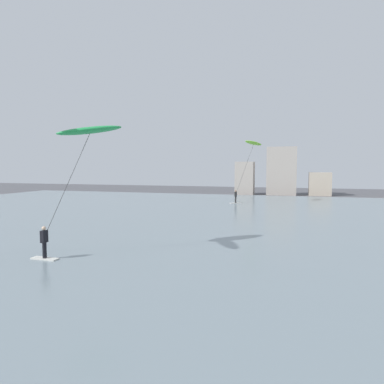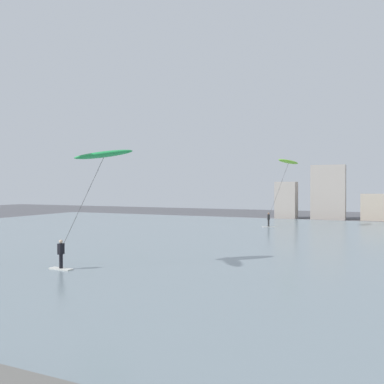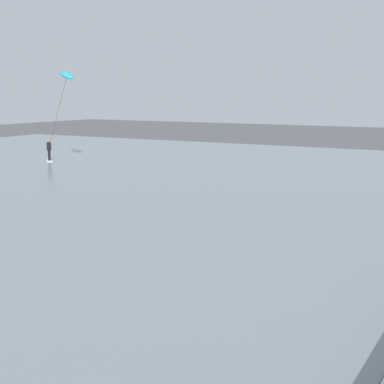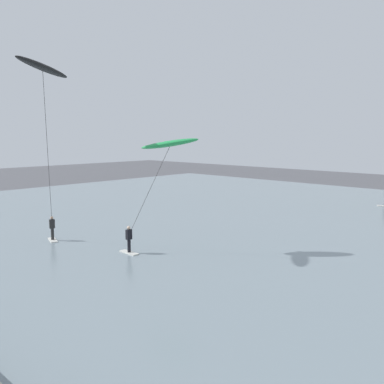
{
  "view_description": "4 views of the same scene",
  "coord_description": "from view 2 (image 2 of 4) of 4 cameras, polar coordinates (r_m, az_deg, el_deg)",
  "views": [
    {
      "loc": [
        3.96,
        2.32,
        4.68
      ],
      "look_at": [
        -0.54,
        17.82,
        3.47
      ],
      "focal_mm": 31.64,
      "sensor_mm": 36.0,
      "label": 1
    },
    {
      "loc": [
        7.98,
        -1.12,
        4.66
      ],
      "look_at": [
        1.3,
        13.92,
        4.47
      ],
      "focal_mm": 37.27,
      "sensor_mm": 36.0,
      "label": 2
    },
    {
      "loc": [
        -12.52,
        3.17,
        5.32
      ],
      "look_at": [
        2.09,
        11.53,
        2.43
      ],
      "focal_mm": 54.23,
      "sensor_mm": 36.0,
      "label": 3
    },
    {
      "loc": [
        11.87,
        0.98,
        7.11
      ],
      "look_at": [
        -2.32,
        15.95,
        4.31
      ],
      "focal_mm": 39.24,
      "sensor_mm": 36.0,
      "label": 4
    }
  ],
  "objects": [
    {
      "name": "water_bay",
      "position": [
        33.49,
        10.03,
        -7.25
      ],
      "size": [
        84.0,
        52.0,
        0.1
      ],
      "primitive_type": "cube",
      "color": "gray",
      "rests_on": "ground"
    },
    {
      "name": "kitesurfer_green",
      "position": [
        24.07,
        -12.94,
        4.16
      ],
      "size": [
        3.66,
        4.01,
        6.96
      ],
      "color": "silver",
      "rests_on": "water_bay"
    },
    {
      "name": "far_shore_buildings",
      "position": [
        60.74,
        23.57,
        -0.9
      ],
      "size": [
        28.14,
        4.62,
        7.9
      ],
      "color": "#A89E93",
      "rests_on": "ground"
    },
    {
      "name": "kitesurfer_lime",
      "position": [
        47.61,
        13.48,
        3.71
      ],
      "size": [
        3.94,
        4.2,
        7.9
      ],
      "color": "silver",
      "rests_on": "water_bay"
    }
  ]
}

